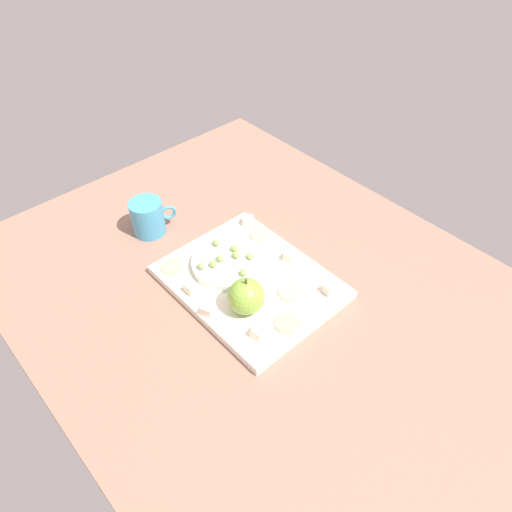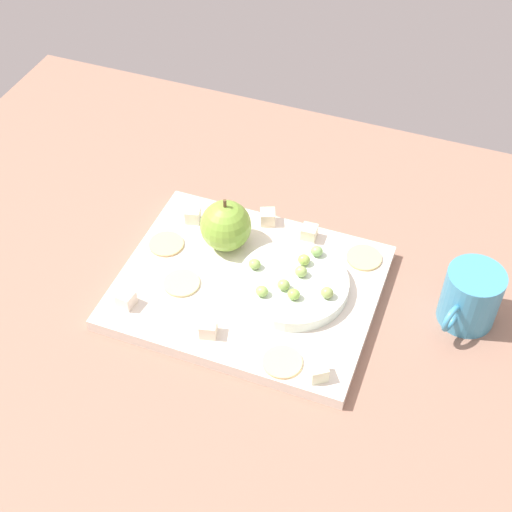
{
  "view_description": "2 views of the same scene",
  "coord_description": "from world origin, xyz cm",
  "px_view_note": "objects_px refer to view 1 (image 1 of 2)",
  "views": [
    {
      "loc": [
        53.08,
        -48.68,
        82.49
      ],
      "look_at": [
        -2.76,
        1.86,
        10.08
      ],
      "focal_mm": 33.95,
      "sensor_mm": 36.0,
      "label": 1
    },
    {
      "loc": [
        -27.31,
        64.14,
        83.91
      ],
      "look_at": [
        -2.43,
        -2.09,
        10.36
      ],
      "focal_mm": 51.32,
      "sensor_mm": 36.0,
      "label": 2
    }
  ],
  "objects_px": {
    "grape_5": "(213,264)",
    "grape_6": "(250,256)",
    "cheese_cube_2": "(330,289)",
    "grape_2": "(216,242)",
    "apple_whole": "(246,296)",
    "grape_7": "(243,272)",
    "cheese_cube_5": "(258,333)",
    "grape_4": "(236,255)",
    "cheese_cube_3": "(288,256)",
    "cracker_1": "(287,323)",
    "cracker_3": "(172,266)",
    "cup": "(148,217)",
    "grape_0": "(201,266)",
    "cracker_0": "(290,292)",
    "platter": "(250,282)",
    "grape_3": "(235,248)",
    "cheese_cube_1": "(191,288)",
    "grape_1": "(221,258)",
    "cheese_cube_4": "(248,221)",
    "cracker_2": "(260,234)",
    "cheese_cube_0": "(208,310)",
    "serving_dish": "(227,263)"
  },
  "relations": [
    {
      "from": "cracker_1",
      "to": "cracker_3",
      "type": "height_order",
      "value": "same"
    },
    {
      "from": "cheese_cube_4",
      "to": "grape_7",
      "type": "relative_size",
      "value": 1.25
    },
    {
      "from": "grape_0",
      "to": "grape_5",
      "type": "distance_m",
      "value": 0.03
    },
    {
      "from": "cracker_1",
      "to": "cup",
      "type": "distance_m",
      "value": 0.45
    },
    {
      "from": "serving_dish",
      "to": "cheese_cube_4",
      "type": "distance_m",
      "value": 0.15
    },
    {
      "from": "grape_5",
      "to": "grape_6",
      "type": "relative_size",
      "value": 1.0
    },
    {
      "from": "cheese_cube_1",
      "to": "cracker_3",
      "type": "relative_size",
      "value": 0.43
    },
    {
      "from": "cracker_1",
      "to": "grape_5",
      "type": "relative_size",
      "value": 2.92
    },
    {
      "from": "serving_dish",
      "to": "grape_6",
      "type": "relative_size",
      "value": 8.85
    },
    {
      "from": "grape_5",
      "to": "cup",
      "type": "xyz_separation_m",
      "value": [
        -0.23,
        -0.02,
        -0.0
      ]
    },
    {
      "from": "cheese_cube_2",
      "to": "grape_2",
      "type": "height_order",
      "value": "grape_2"
    },
    {
      "from": "apple_whole",
      "to": "grape_3",
      "type": "distance_m",
      "value": 0.16
    },
    {
      "from": "platter",
      "to": "cheese_cube_0",
      "type": "distance_m",
      "value": 0.13
    },
    {
      "from": "cheese_cube_0",
      "to": "grape_0",
      "type": "xyz_separation_m",
      "value": [
        -0.09,
        0.06,
        0.02
      ]
    },
    {
      "from": "cheese_cube_3",
      "to": "grape_4",
      "type": "relative_size",
      "value": 1.25
    },
    {
      "from": "grape_7",
      "to": "cheese_cube_5",
      "type": "bearing_deg",
      "value": -30.36
    },
    {
      "from": "cheese_cube_2",
      "to": "cracker_3",
      "type": "distance_m",
      "value": 0.35
    },
    {
      "from": "cracker_1",
      "to": "grape_0",
      "type": "height_order",
      "value": "grape_0"
    },
    {
      "from": "cheese_cube_4",
      "to": "grape_1",
      "type": "xyz_separation_m",
      "value": [
        0.07,
        -0.14,
        0.02
      ]
    },
    {
      "from": "cracker_0",
      "to": "grape_2",
      "type": "distance_m",
      "value": 0.21
    },
    {
      "from": "grape_4",
      "to": "grape_5",
      "type": "xyz_separation_m",
      "value": [
        -0.01,
        -0.05,
        0.0
      ]
    },
    {
      "from": "apple_whole",
      "to": "cracker_0",
      "type": "height_order",
      "value": "apple_whole"
    },
    {
      "from": "cheese_cube_4",
      "to": "grape_3",
      "type": "height_order",
      "value": "grape_3"
    },
    {
      "from": "grape_1",
      "to": "grape_5",
      "type": "distance_m",
      "value": 0.02
    },
    {
      "from": "grape_1",
      "to": "platter",
      "type": "bearing_deg",
      "value": 18.02
    },
    {
      "from": "grape_0",
      "to": "cracker_0",
      "type": "bearing_deg",
      "value": 32.17
    },
    {
      "from": "apple_whole",
      "to": "cheese_cube_2",
      "type": "height_order",
      "value": "apple_whole"
    },
    {
      "from": "cheese_cube_3",
      "to": "grape_6",
      "type": "distance_m",
      "value": 0.09
    },
    {
      "from": "cracker_1",
      "to": "cheese_cube_5",
      "type": "bearing_deg",
      "value": -104.02
    },
    {
      "from": "apple_whole",
      "to": "grape_6",
      "type": "xyz_separation_m",
      "value": [
        -0.09,
        0.09,
        -0.01
      ]
    },
    {
      "from": "grape_4",
      "to": "cheese_cube_3",
      "type": "bearing_deg",
      "value": 55.03
    },
    {
      "from": "grape_4",
      "to": "cup",
      "type": "height_order",
      "value": "cup"
    },
    {
      "from": "grape_0",
      "to": "grape_7",
      "type": "bearing_deg",
      "value": 36.18
    },
    {
      "from": "grape_0",
      "to": "cheese_cube_4",
      "type": "bearing_deg",
      "value": 108.0
    },
    {
      "from": "grape_0",
      "to": "grape_3",
      "type": "bearing_deg",
      "value": 86.78
    },
    {
      "from": "cheese_cube_1",
      "to": "grape_4",
      "type": "xyz_separation_m",
      "value": [
        -0.0,
        0.12,
        0.02
      ]
    },
    {
      "from": "platter",
      "to": "grape_3",
      "type": "distance_m",
      "value": 0.09
    },
    {
      "from": "apple_whole",
      "to": "cracker_3",
      "type": "xyz_separation_m",
      "value": [
        -0.2,
        -0.04,
        -0.04
      ]
    },
    {
      "from": "serving_dish",
      "to": "cheese_cube_5",
      "type": "bearing_deg",
      "value": -22.87
    },
    {
      "from": "cracker_0",
      "to": "grape_2",
      "type": "relative_size",
      "value": 2.92
    },
    {
      "from": "platter",
      "to": "grape_7",
      "type": "xyz_separation_m",
      "value": [
        -0.0,
        -0.01,
        0.04
      ]
    },
    {
      "from": "grape_3",
      "to": "cup",
      "type": "relative_size",
      "value": 0.17
    },
    {
      "from": "cheese_cube_4",
      "to": "grape_4",
      "type": "height_order",
      "value": "grape_4"
    },
    {
      "from": "cheese_cube_2",
      "to": "cracker_2",
      "type": "distance_m",
      "value": 0.24
    },
    {
      "from": "cheese_cube_1",
      "to": "grape_1",
      "type": "bearing_deg",
      "value": 100.28
    },
    {
      "from": "cheese_cube_1",
      "to": "grape_6",
      "type": "distance_m",
      "value": 0.15
    },
    {
      "from": "apple_whole",
      "to": "grape_3",
      "type": "bearing_deg",
      "value": 148.48
    },
    {
      "from": "cheese_cube_1",
      "to": "grape_5",
      "type": "bearing_deg",
      "value": 101.08
    },
    {
      "from": "grape_4",
      "to": "cup",
      "type": "relative_size",
      "value": 0.17
    },
    {
      "from": "cheese_cube_0",
      "to": "grape_0",
      "type": "bearing_deg",
      "value": 148.17
    }
  ]
}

